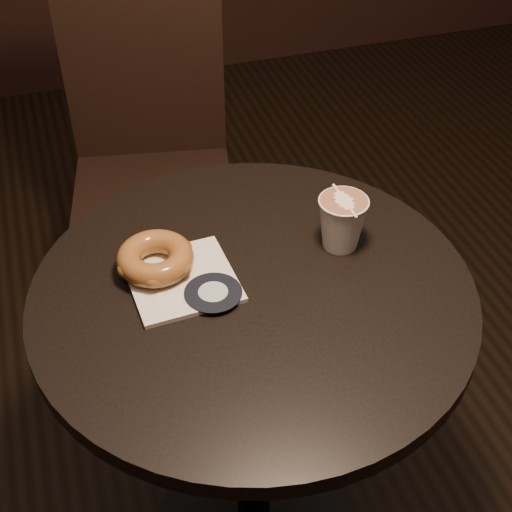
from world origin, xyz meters
name	(u,v)px	position (x,y,z in m)	size (l,w,h in m)	color
cafe_table	(253,370)	(0.00, 0.00, 0.55)	(0.70, 0.70, 0.75)	black
chair	(150,136)	(-0.02, 0.80, 0.56)	(0.47, 0.47, 1.01)	black
pastry_bag	(182,280)	(-0.10, 0.05, 0.75)	(0.16, 0.16, 0.01)	white
doughnut	(155,258)	(-0.14, 0.08, 0.78)	(0.12, 0.12, 0.04)	brown
latte_cup	(342,223)	(0.17, 0.05, 0.80)	(0.08, 0.08, 0.09)	white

